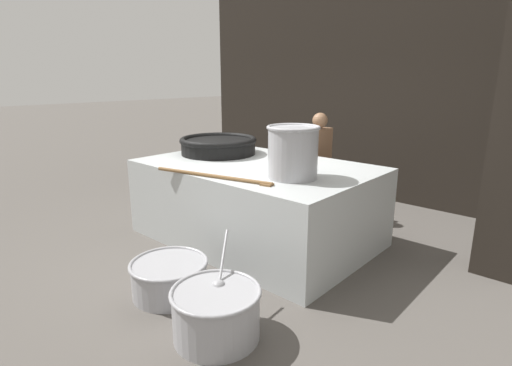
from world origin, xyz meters
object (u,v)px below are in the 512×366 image
prep_bowl_meat (170,276)px  prep_bowl_vegetables (216,311)px  stock_pot (293,151)px  cook (318,162)px  giant_wok_near (218,145)px

prep_bowl_meat → prep_bowl_vegetables: bearing=-10.5°
stock_pot → prep_bowl_vegetables: size_ratio=0.67×
prep_bowl_vegetables → prep_bowl_meat: size_ratio=1.12×
cook → prep_bowl_meat: bearing=94.8°
giant_wok_near → prep_bowl_vegetables: (2.03, -1.95, -0.90)m
giant_wok_near → prep_bowl_vegetables: giant_wok_near is taller
cook → prep_bowl_vegetables: size_ratio=1.84×
stock_pot → prep_bowl_vegetables: (0.39, -1.52, -1.07)m
stock_pot → prep_bowl_meat: stock_pot is taller
giant_wok_near → stock_pot: stock_pot is taller
giant_wok_near → prep_bowl_meat: 2.35m
giant_wok_near → stock_pot: (1.65, -0.43, 0.17)m
cook → prep_bowl_vegetables: 3.24m
stock_pot → cook: 1.68m
cook → prep_bowl_vegetables: cook is taller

